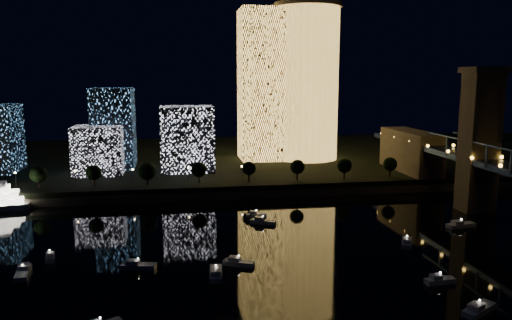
{
  "coord_description": "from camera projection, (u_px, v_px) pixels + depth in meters",
  "views": [
    {
      "loc": [
        -38.58,
        -106.51,
        46.51
      ],
      "look_at": [
        -12.46,
        55.0,
        19.33
      ],
      "focal_mm": 35.0,
      "sensor_mm": 36.0,
      "label": 1
    }
  ],
  "objects": [
    {
      "name": "esplanade_trees",
      "position": [
        194.0,
        170.0,
        196.39
      ],
      "size": [
        165.78,
        6.96,
        8.98
      ],
      "color": "black",
      "rests_on": "far_bank"
    },
    {
      "name": "midrise_blocks",
      "position": [
        97.0,
        137.0,
        223.76
      ],
      "size": [
        107.57,
        36.77,
        36.77
      ],
      "color": "white",
      "rests_on": "far_bank"
    },
    {
      "name": "ground",
      "position": [
        345.0,
        277.0,
        117.42
      ],
      "size": [
        520.0,
        520.0,
        0.0
      ],
      "primitive_type": "plane",
      "color": "black",
      "rests_on": "ground"
    },
    {
      "name": "motorboats",
      "position": [
        290.0,
        261.0,
        125.5
      ],
      "size": [
        133.37,
        83.62,
        2.78
      ],
      "color": "silver",
      "rests_on": "ground"
    },
    {
      "name": "tower_rectangular",
      "position": [
        263.0,
        85.0,
        251.67
      ],
      "size": [
        23.56,
        23.56,
        74.97
      ],
      "primitive_type": "cube",
      "color": "#E8AE4A",
      "rests_on": "far_bank"
    },
    {
      "name": "tower_cylindrical",
      "position": [
        307.0,
        82.0,
        252.56
      ],
      "size": [
        34.0,
        34.0,
        77.59
      ],
      "color": "#E8AE4A",
      "rests_on": "far_bank"
    },
    {
      "name": "far_bank",
      "position": [
        248.0,
        159.0,
        272.83
      ],
      "size": [
        420.0,
        160.0,
        5.0
      ],
      "primitive_type": "cube",
      "color": "black",
      "rests_on": "ground"
    },
    {
      "name": "street_lamps",
      "position": [
        188.0,
        171.0,
        202.13
      ],
      "size": [
        132.7,
        0.7,
        5.65
      ],
      "color": "black",
      "rests_on": "far_bank"
    },
    {
      "name": "seawall",
      "position": [
        276.0,
        193.0,
        197.03
      ],
      "size": [
        420.0,
        6.0,
        3.0
      ],
      "primitive_type": "cube",
      "color": "#6B5E4C",
      "rests_on": "ground"
    }
  ]
}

